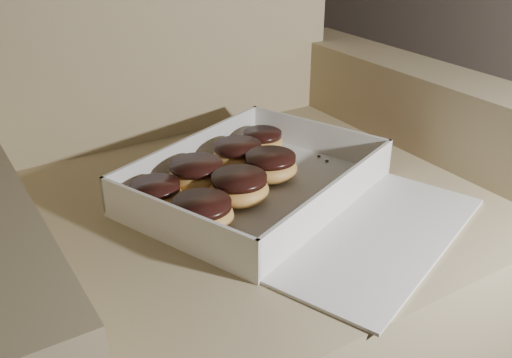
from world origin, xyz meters
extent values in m
cube|color=tan|center=(0.98, 0.81, 0.22)|extent=(0.76, 0.76, 0.44)
cube|color=tan|center=(0.57, 0.81, 0.29)|extent=(0.13, 0.76, 0.59)
cube|color=tan|center=(1.39, 0.81, 0.29)|extent=(0.13, 0.76, 0.59)
cube|color=silver|center=(0.99, 0.78, 0.44)|extent=(0.47, 0.42, 0.01)
cube|color=silver|center=(0.94, 0.91, 0.48)|extent=(0.37, 0.15, 0.06)
cube|color=silver|center=(1.04, 0.64, 0.48)|extent=(0.37, 0.15, 0.06)
cube|color=silver|center=(0.81, 0.71, 0.48)|extent=(0.11, 0.27, 0.06)
cube|color=silver|center=(1.17, 0.85, 0.48)|extent=(0.11, 0.27, 0.06)
cube|color=#CA516C|center=(1.17, 0.85, 0.48)|extent=(0.11, 0.27, 0.05)
cube|color=silver|center=(1.07, 0.57, 0.44)|extent=(0.42, 0.30, 0.01)
ellipsoid|color=#ECAF52|center=(1.01, 0.87, 0.47)|extent=(0.09, 0.09, 0.04)
cylinder|color=black|center=(1.01, 0.87, 0.49)|extent=(0.08, 0.08, 0.01)
ellipsoid|color=#ECAF52|center=(0.86, 0.72, 0.47)|extent=(0.09, 0.09, 0.04)
cylinder|color=black|center=(0.86, 0.72, 0.49)|extent=(0.09, 0.09, 0.01)
ellipsoid|color=#ECAF52|center=(1.08, 0.90, 0.47)|extent=(0.08, 0.08, 0.04)
cylinder|color=black|center=(1.08, 0.90, 0.48)|extent=(0.07, 0.07, 0.01)
ellipsoid|color=#ECAF52|center=(0.83, 0.81, 0.47)|extent=(0.08, 0.08, 0.04)
cylinder|color=black|center=(0.83, 0.81, 0.49)|extent=(0.08, 0.08, 0.01)
ellipsoid|color=#ECAF52|center=(1.03, 0.80, 0.47)|extent=(0.09, 0.09, 0.04)
cylinder|color=black|center=(1.03, 0.80, 0.49)|extent=(0.08, 0.08, 0.01)
ellipsoid|color=#ECAF52|center=(0.95, 0.76, 0.47)|extent=(0.09, 0.09, 0.04)
cylinder|color=black|center=(0.95, 0.76, 0.49)|extent=(0.09, 0.09, 0.01)
ellipsoid|color=#ECAF52|center=(0.91, 0.84, 0.47)|extent=(0.09, 0.09, 0.04)
cylinder|color=black|center=(0.91, 0.84, 0.49)|extent=(0.09, 0.09, 0.01)
ellipsoid|color=black|center=(0.86, 0.71, 0.45)|extent=(0.01, 0.01, 0.00)
ellipsoid|color=black|center=(1.16, 0.82, 0.45)|extent=(0.01, 0.01, 0.00)
ellipsoid|color=black|center=(1.15, 0.80, 0.45)|extent=(0.01, 0.01, 0.00)
ellipsoid|color=black|center=(0.84, 0.70, 0.45)|extent=(0.01, 0.01, 0.00)
ellipsoid|color=black|center=(1.00, 0.67, 0.45)|extent=(0.01, 0.01, 0.00)
camera|label=1|loc=(0.55, 0.08, 0.89)|focal=40.00mm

